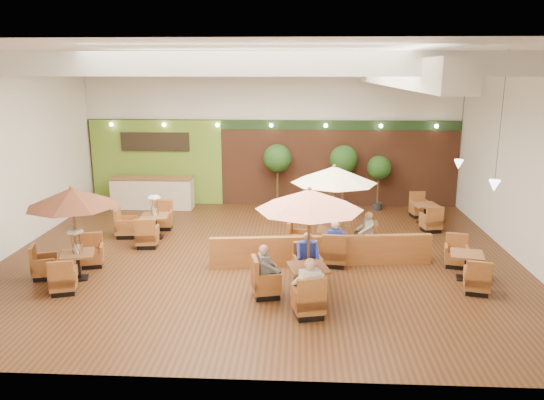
# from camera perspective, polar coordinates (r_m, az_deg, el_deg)

# --- Properties ---
(room) EXTENTS (14.04, 14.00, 5.52)m
(room) POSITION_cam_1_polar(r_m,az_deg,el_deg) (15.16, -0.05, 8.49)
(room) COLOR #381E0F
(room) RESTS_ON ground
(service_counter) EXTENTS (3.00, 0.75, 1.18)m
(service_counter) POSITION_cam_1_polar(r_m,az_deg,el_deg) (20.23, -12.72, 0.77)
(service_counter) COLOR beige
(service_counter) RESTS_ON ground
(booth_divider) EXTENTS (5.85, 0.84, 0.81)m
(booth_divider) POSITION_cam_1_polar(r_m,az_deg,el_deg) (14.08, 5.32, -5.46)
(booth_divider) COLOR brown
(booth_divider) RESTS_ON ground
(table_0) EXTENTS (2.30, 2.42, 2.37)m
(table_0) POSITION_cam_1_polar(r_m,az_deg,el_deg) (13.63, -20.77, -1.29)
(table_0) COLOR brown
(table_0) RESTS_ON ground
(table_1) EXTENTS (2.51, 2.63, 2.58)m
(table_1) POSITION_cam_1_polar(r_m,az_deg,el_deg) (11.66, 3.70, -2.03)
(table_1) COLOR brown
(table_1) RESTS_ON ground
(table_2) EXTENTS (2.54, 2.54, 2.56)m
(table_2) POSITION_cam_1_polar(r_m,az_deg,el_deg) (14.60, 6.64, 0.70)
(table_2) COLOR brown
(table_2) RESTS_ON ground
(table_3) EXTENTS (1.68, 2.47, 1.50)m
(table_3) POSITION_cam_1_polar(r_m,az_deg,el_deg) (16.72, -13.21, -2.50)
(table_3) COLOR brown
(table_3) RESTS_ON ground
(table_4) EXTENTS (0.92, 2.37, 0.85)m
(table_4) POSITION_cam_1_polar(r_m,az_deg,el_deg) (14.00, 20.13, -6.74)
(table_4) COLOR brown
(table_4) RESTS_ON ground
(table_5) EXTENTS (0.90, 2.38, 0.86)m
(table_5) POSITION_cam_1_polar(r_m,az_deg,el_deg) (18.48, 16.12, -1.49)
(table_5) COLOR brown
(table_5) RESTS_ON ground
(topiary_0) EXTENTS (1.04, 1.04, 2.41)m
(topiary_0) POSITION_cam_1_polar(r_m,az_deg,el_deg) (19.45, 0.59, 4.23)
(topiary_0) COLOR black
(topiary_0) RESTS_ON ground
(topiary_1) EXTENTS (1.03, 1.03, 2.38)m
(topiary_1) POSITION_cam_1_polar(r_m,az_deg,el_deg) (19.50, 7.71, 4.08)
(topiary_1) COLOR black
(topiary_1) RESTS_ON ground
(topiary_2) EXTENTS (0.87, 0.87, 2.01)m
(topiary_2) POSITION_cam_1_polar(r_m,az_deg,el_deg) (19.70, 11.42, 3.20)
(topiary_2) COLOR black
(topiary_2) RESTS_ON ground
(diner_0) EXTENTS (0.47, 0.43, 0.84)m
(diner_0) POSITION_cam_1_polar(r_m,az_deg,el_deg) (11.13, 3.98, -8.76)
(diner_0) COLOR white
(diner_0) RESTS_ON ground
(diner_1) EXTENTS (0.39, 0.32, 0.78)m
(diner_1) POSITION_cam_1_polar(r_m,az_deg,el_deg) (12.90, 3.86, -5.63)
(diner_1) COLOR #233198
(diner_1) RESTS_ON ground
(diner_2) EXTENTS (0.37, 0.42, 0.78)m
(diner_2) POSITION_cam_1_polar(r_m,az_deg,el_deg) (12.03, -0.62, -7.06)
(diner_2) COLOR slate
(diner_2) RESTS_ON ground
(diner_3) EXTENTS (0.38, 0.30, 0.78)m
(diner_3) POSITION_cam_1_polar(r_m,az_deg,el_deg) (13.97, 6.76, -4.15)
(diner_3) COLOR #233198
(diner_3) RESTS_ON ground
(diner_4) EXTENTS (0.30, 0.38, 0.79)m
(diner_4) POSITION_cam_1_polar(r_m,az_deg,el_deg) (14.94, 10.12, -3.06)
(diner_4) COLOR white
(diner_4) RESTS_ON ground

